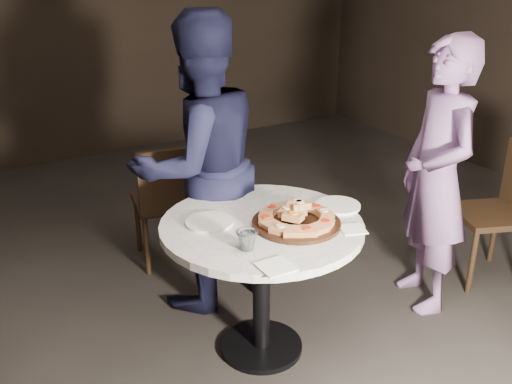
% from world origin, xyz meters
% --- Properties ---
extents(floor, '(7.00, 7.00, 0.00)m').
position_xyz_m(floor, '(0.00, 0.00, 0.00)').
color(floor, black).
rests_on(floor, ground).
extents(table, '(1.21, 1.21, 0.69)m').
position_xyz_m(table, '(-0.13, 0.12, 0.56)').
color(table, black).
rests_on(table, ground).
extents(serving_board, '(0.52, 0.52, 0.02)m').
position_xyz_m(serving_board, '(-0.01, 0.02, 0.70)').
color(serving_board, black).
rests_on(serving_board, table).
extents(focaccia_pile, '(0.35, 0.36, 0.09)m').
position_xyz_m(focaccia_pile, '(-0.01, 0.02, 0.73)').
color(focaccia_pile, '#A96D41').
rests_on(focaccia_pile, serving_board).
extents(plate_left, '(0.28, 0.28, 0.01)m').
position_xyz_m(plate_left, '(-0.33, 0.23, 0.70)').
color(plate_left, white).
rests_on(plate_left, table).
extents(plate_right, '(0.28, 0.28, 0.01)m').
position_xyz_m(plate_right, '(0.28, 0.08, 0.70)').
color(plate_right, white).
rests_on(plate_right, table).
extents(water_glass, '(0.09, 0.09, 0.08)m').
position_xyz_m(water_glass, '(-0.31, -0.07, 0.73)').
color(water_glass, silver).
rests_on(water_glass, table).
extents(napkin_near, '(0.13, 0.13, 0.01)m').
position_xyz_m(napkin_near, '(-0.29, -0.25, 0.69)').
color(napkin_near, white).
rests_on(napkin_near, table).
extents(napkin_far, '(0.14, 0.14, 0.01)m').
position_xyz_m(napkin_far, '(0.18, -0.15, 0.69)').
color(napkin_far, white).
rests_on(napkin_far, table).
extents(chair_far, '(0.43, 0.44, 0.79)m').
position_xyz_m(chair_far, '(-0.17, 1.13, 0.45)').
color(chair_far, black).
rests_on(chair_far, ground).
extents(chair_right, '(0.51, 0.50, 0.81)m').
position_xyz_m(chair_right, '(1.45, 0.00, 0.47)').
color(chair_right, black).
rests_on(chair_right, ground).
extents(diner_navy, '(0.82, 0.67, 1.58)m').
position_xyz_m(diner_navy, '(-0.16, 0.68, 0.79)').
color(diner_navy, black).
rests_on(diner_navy, ground).
extents(diner_teal, '(0.51, 0.62, 1.47)m').
position_xyz_m(diner_teal, '(0.89, 0.03, 0.73)').
color(diner_teal, slate).
rests_on(diner_teal, ground).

